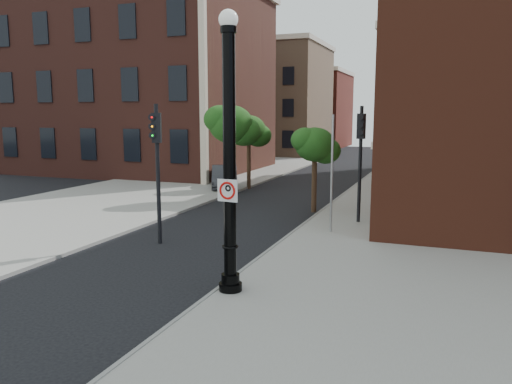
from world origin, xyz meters
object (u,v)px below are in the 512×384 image
at_px(traffic_signal_left, 157,151).
at_px(lamppost, 230,169).
at_px(no_parking_sign, 228,190).
at_px(traffic_signal_right, 361,145).
at_px(parked_car, 224,177).

bearing_deg(traffic_signal_left, lamppost, -63.79).
relative_size(lamppost, no_parking_sign, 12.62).
height_order(lamppost, traffic_signal_right, lamppost).
bearing_deg(traffic_signal_right, parked_car, 148.09).
xyz_separation_m(lamppost, parked_car, (-7.85, 16.82, -2.52)).
height_order(traffic_signal_left, traffic_signal_right, traffic_signal_left).
xyz_separation_m(parked_car, traffic_signal_left, (3.39, -13.02, 2.61)).
bearing_deg(traffic_signal_left, no_parking_sign, -64.97).
distance_m(traffic_signal_left, traffic_signal_right, 8.31).
distance_m(lamppost, parked_car, 18.74).
bearing_deg(lamppost, parked_car, 115.01).
relative_size(lamppost, traffic_signal_right, 1.43).
distance_m(parked_car, traffic_signal_left, 13.70).
height_order(lamppost, no_parking_sign, lamppost).
height_order(parked_car, traffic_signal_right, traffic_signal_right).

